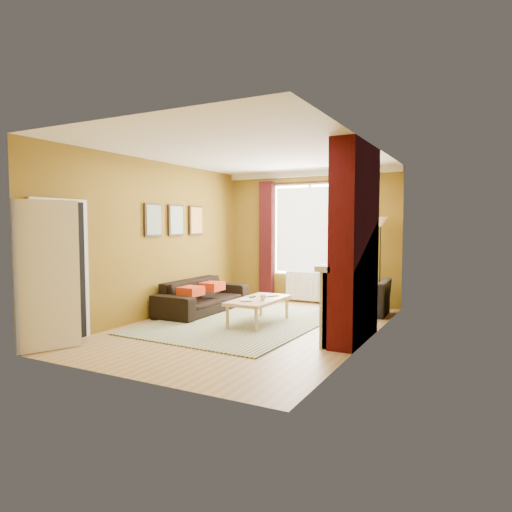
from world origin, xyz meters
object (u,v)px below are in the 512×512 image
object	(u,v)px
wicker_stool	(329,300)
sofa	(203,296)
armchair	(360,297)
coffee_table	(259,301)
floor_lamp	(380,237)

from	to	relation	value
wicker_stool	sofa	bearing A→B (deg)	-149.81
armchair	coffee_table	distance (m)	2.06
sofa	armchair	size ratio (longest dim) A/B	2.12
sofa	floor_lamp	distance (m)	3.56
armchair	wicker_stool	xyz separation A→B (m)	(-0.63, 0.08, -0.12)
coffee_table	sofa	bearing A→B (deg)	162.36
sofa	coffee_table	distance (m)	1.51
wicker_stool	floor_lamp	distance (m)	1.55
armchair	wicker_stool	world-z (taller)	armchair
floor_lamp	sofa	bearing A→B (deg)	-151.40
armchair	wicker_stool	bearing A→B (deg)	-10.12
coffee_table	wicker_stool	distance (m)	1.82
coffee_table	floor_lamp	distance (m)	2.79
armchair	floor_lamp	xyz separation A→B (m)	(0.24, 0.47, 1.10)
armchair	coffee_table	bearing A→B (deg)	47.75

